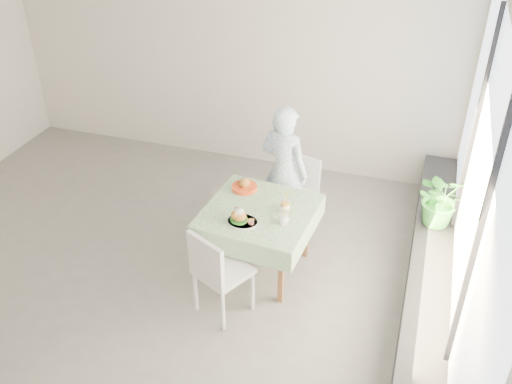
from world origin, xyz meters
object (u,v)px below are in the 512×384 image
(chair_far, at_px, (296,207))
(juice_cup_orange, at_px, (285,206))
(main_dish, at_px, (241,218))
(cafe_table, at_px, (259,233))
(chair_near, at_px, (223,287))
(diner, at_px, (284,172))
(potted_plant, at_px, (442,199))

(chair_far, bearing_deg, juice_cup_orange, -84.67)
(main_dish, bearing_deg, cafe_table, 67.12)
(chair_far, distance_m, chair_near, 1.59)
(cafe_table, bearing_deg, main_dish, -112.88)
(chair_near, distance_m, diner, 1.52)
(chair_far, xyz_separation_m, diner, (-0.12, -0.13, 0.51))
(potted_plant, bearing_deg, cafe_table, -158.38)
(diner, bearing_deg, cafe_table, 101.59)
(chair_near, bearing_deg, potted_plant, 36.58)
(cafe_table, relative_size, diner, 0.73)
(main_dish, bearing_deg, diner, 81.15)
(main_dish, xyz_separation_m, juice_cup_orange, (0.35, 0.31, 0.01))
(diner, height_order, potted_plant, diner)
(chair_near, xyz_separation_m, diner, (0.19, 1.43, 0.48))
(main_dish, distance_m, potted_plant, 2.02)
(diner, distance_m, potted_plant, 1.65)
(cafe_table, height_order, main_dish, main_dish)
(diner, xyz_separation_m, juice_cup_orange, (0.20, -0.68, 0.04))
(main_dish, relative_size, juice_cup_orange, 1.11)
(chair_far, distance_m, potted_plant, 1.63)
(cafe_table, height_order, potted_plant, potted_plant)
(cafe_table, bearing_deg, diner, 86.28)
(chair_near, distance_m, main_dish, 0.67)
(chair_far, xyz_separation_m, potted_plant, (1.53, -0.19, 0.54))
(potted_plant, bearing_deg, chair_far, 172.79)
(cafe_table, distance_m, chair_near, 0.73)
(cafe_table, height_order, diner, diner)
(chair_near, bearing_deg, main_dish, 85.46)
(diner, relative_size, potted_plant, 2.61)
(chair_far, relative_size, diner, 0.54)
(chair_near, relative_size, potted_plant, 1.59)
(chair_far, height_order, diner, diner)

